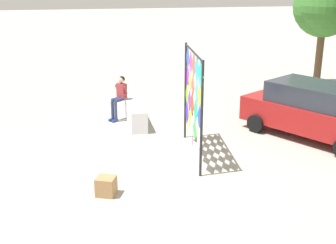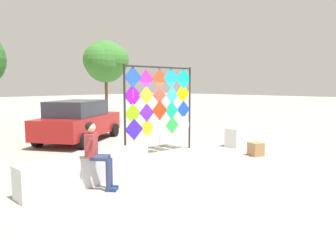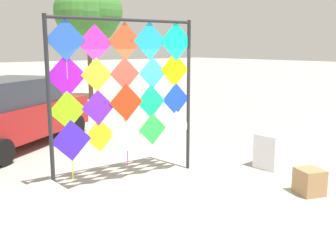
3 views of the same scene
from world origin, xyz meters
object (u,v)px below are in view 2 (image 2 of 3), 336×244
(kite_display_rack, at_px, (160,102))
(seated_vendor, at_px, (97,150))
(cardboard_box_large, at_px, (256,149))
(parked_car, at_px, (79,121))
(tree_broadleaf, at_px, (105,61))

(kite_display_rack, bearing_deg, seated_vendor, -155.00)
(seated_vendor, bearing_deg, cardboard_box_large, -8.55)
(parked_car, distance_m, tree_broadleaf, 9.72)
(seated_vendor, height_order, cardboard_box_large, seated_vendor)
(tree_broadleaf, bearing_deg, parked_car, -132.21)
(parked_car, relative_size, tree_broadleaf, 0.88)
(parked_car, height_order, cardboard_box_large, parked_car)
(seated_vendor, bearing_deg, kite_display_rack, 25.00)
(kite_display_rack, xyz_separation_m, cardboard_box_large, (2.03, -2.62, -1.60))
(seated_vendor, bearing_deg, parked_car, 63.04)
(parked_car, bearing_deg, cardboard_box_large, -67.97)
(seated_vendor, distance_m, parked_car, 6.67)
(kite_display_rack, distance_m, tree_broadleaf, 12.47)
(cardboard_box_large, bearing_deg, parked_car, 112.03)
(kite_display_rack, xyz_separation_m, tree_broadleaf, (5.43, 10.99, 2.27))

